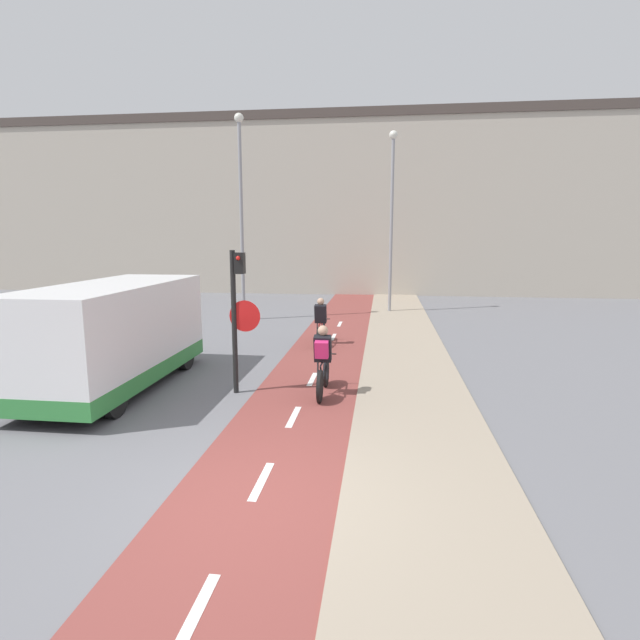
# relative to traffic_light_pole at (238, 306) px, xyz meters

# --- Properties ---
(ground_plane) EXTENTS (120.00, 120.00, 0.00)m
(ground_plane) POSITION_rel_traffic_light_pole_xyz_m (1.43, -4.35, -1.91)
(ground_plane) COLOR slate
(bike_lane) EXTENTS (2.22, 60.00, 0.02)m
(bike_lane) POSITION_rel_traffic_light_pole_xyz_m (1.43, -4.35, -1.90)
(bike_lane) COLOR brown
(bike_lane) RESTS_ON ground_plane
(sidewalk_strip) EXTENTS (2.40, 60.00, 0.05)m
(sidewalk_strip) POSITION_rel_traffic_light_pole_xyz_m (3.74, -4.35, -1.89)
(sidewalk_strip) COLOR gray
(sidewalk_strip) RESTS_ON ground_plane
(building_row_background) EXTENTS (60.00, 5.20, 10.25)m
(building_row_background) POSITION_rel_traffic_light_pole_xyz_m (1.43, 20.93, 3.22)
(building_row_background) COLOR #B2A899
(building_row_background) RESTS_ON ground_plane
(traffic_light_pole) EXTENTS (0.67, 0.25, 3.08)m
(traffic_light_pole) POSITION_rel_traffic_light_pole_xyz_m (0.00, 0.00, 0.00)
(traffic_light_pole) COLOR black
(traffic_light_pole) RESTS_ON ground_plane
(street_lamp_far) EXTENTS (0.36, 0.36, 7.97)m
(street_lamp_far) POSITION_rel_traffic_light_pole_xyz_m (-2.53, 9.29, 2.87)
(street_lamp_far) COLOR gray
(street_lamp_far) RESTS_ON ground_plane
(street_lamp_sidewalk) EXTENTS (0.36, 0.36, 7.75)m
(street_lamp_sidewalk) POSITION_rel_traffic_light_pole_xyz_m (3.35, 12.16, 2.75)
(street_lamp_sidewalk) COLOR gray
(street_lamp_sidewalk) RESTS_ON ground_plane
(cyclist_near) EXTENTS (0.46, 1.79, 1.51)m
(cyclist_near) POSITION_rel_traffic_light_pole_xyz_m (1.81, 0.07, -1.19)
(cyclist_near) COLOR black
(cyclist_near) RESTS_ON ground_plane
(cyclist_far) EXTENTS (0.46, 1.75, 1.48)m
(cyclist_far) POSITION_rel_traffic_light_pole_xyz_m (1.15, 5.01, -1.24)
(cyclist_far) COLOR black
(cyclist_far) RESTS_ON ground_plane
(van) EXTENTS (2.05, 5.31, 2.34)m
(van) POSITION_rel_traffic_light_pole_xyz_m (-2.83, -0.01, -0.75)
(van) COLOR white
(van) RESTS_ON ground_plane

